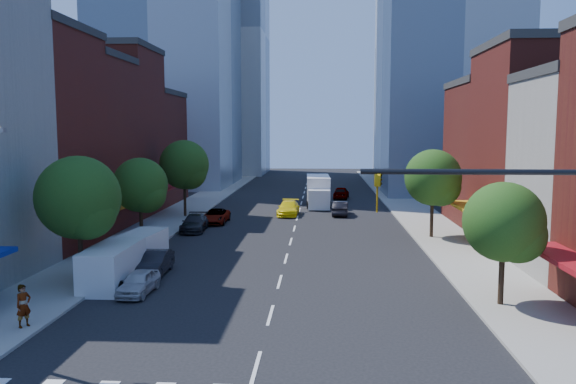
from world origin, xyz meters
name	(u,v)px	position (x,y,z in m)	size (l,w,h in m)	color
ground	(256,367)	(0.00, 0.00, 0.00)	(220.00, 220.00, 0.00)	black
sidewalk_left	(185,211)	(-12.50, 40.00, 0.07)	(5.00, 120.00, 0.15)	gray
sidewalk_right	(415,213)	(12.50, 40.00, 0.07)	(5.00, 120.00, 0.15)	gray
bldg_left_2	(7,142)	(-21.00, 20.50, 8.00)	(12.00, 9.00, 16.00)	#581B15
bldg_left_3	(60,146)	(-21.00, 29.00, 7.50)	(12.00, 8.00, 15.00)	#561815
bldg_left_4	(98,134)	(-21.00, 37.50, 8.50)	(12.00, 9.00, 17.00)	#581B15
bldg_left_5	(129,150)	(-21.00, 47.00, 6.50)	(12.00, 10.00, 13.00)	#561815
bldg_right_2	(565,148)	(21.00, 24.00, 7.50)	(12.00, 10.00, 15.00)	#581B15
bldg_right_3	(518,156)	(21.00, 34.00, 6.50)	(12.00, 10.00, 13.00)	#561815
tower_far_w	(221,35)	(-18.00, 95.00, 28.00)	(18.00, 18.00, 56.00)	#9EA5AD
tree_left_near	(81,201)	(-11.35, 10.92, 4.87)	(4.80, 4.80, 7.30)	black
tree_left_mid	(142,187)	(-11.35, 21.92, 4.53)	(4.20, 4.20, 6.65)	black
tree_left_far	(186,167)	(-11.35, 35.92, 5.20)	(5.00, 5.00, 7.75)	black
tree_right_near	(507,225)	(11.65, 7.92, 4.19)	(4.00, 4.00, 6.20)	black
tree_right_far	(435,180)	(11.65, 25.92, 4.86)	(4.60, 4.60, 7.20)	black
parked_car_front	(139,282)	(-7.50, 9.13, 0.64)	(1.51, 3.75, 1.28)	#A8A9AD
parked_car_second	(154,263)	(-7.86, 13.20, 0.73)	(1.54, 4.40, 1.45)	black
parked_car_third	(216,216)	(-7.70, 32.55, 0.67)	(2.23, 4.84, 1.35)	#999999
parked_car_rear	(194,223)	(-8.76, 28.20, 0.72)	(2.02, 4.96, 1.44)	black
cargo_van_near	(112,266)	(-9.50, 10.54, 1.16)	(2.29, 5.53, 2.35)	silver
cargo_van_far	(138,250)	(-9.52, 15.16, 1.09)	(2.63, 5.37, 2.21)	silver
taxi	(288,208)	(-1.00, 37.98, 0.75)	(2.09, 5.14, 1.49)	yellow
traffic_car_oncoming	(340,208)	(4.43, 38.39, 0.74)	(1.57, 4.50, 1.48)	black
traffic_car_far	(341,193)	(5.02, 52.79, 0.78)	(1.83, 4.56, 1.55)	#999999
box_truck	(318,192)	(2.06, 45.47, 1.65)	(2.91, 8.75, 3.49)	white
pedestrian_near	(24,306)	(-10.80, 3.35, 1.12)	(0.70, 0.46, 1.93)	#999999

